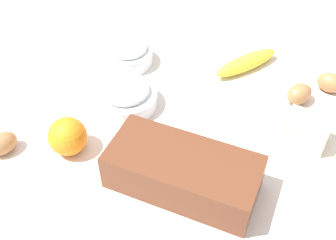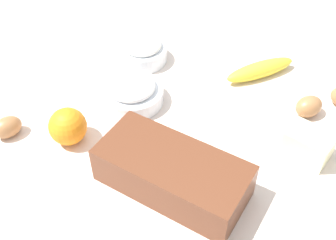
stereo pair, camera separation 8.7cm
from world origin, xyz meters
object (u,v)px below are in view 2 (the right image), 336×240
at_px(butter_block, 308,145).
at_px(orange_fruit, 68,126).
at_px(sugar_bowl, 132,92).
at_px(flour_bowl, 142,51).
at_px(loaf_pan, 172,172).
at_px(egg_near_butter, 309,106).
at_px(egg_loose, 7,127).
at_px(banana, 260,70).

bearing_deg(butter_block, orange_fruit, 27.17).
distance_m(sugar_bowl, orange_fruit, 0.18).
xyz_separation_m(flour_bowl, sugar_bowl, (-0.07, 0.15, -0.00)).
bearing_deg(flour_bowl, loaf_pan, 132.44).
xyz_separation_m(egg_near_butter, egg_loose, (0.52, 0.40, -0.00)).
relative_size(loaf_pan, butter_block, 3.13).
height_order(flour_bowl, butter_block, flour_bowl).
relative_size(orange_fruit, butter_block, 0.88).
xyz_separation_m(sugar_bowl, egg_near_butter, (-0.36, -0.17, -0.01)).
xyz_separation_m(orange_fruit, egg_loose, (0.12, 0.06, -0.02)).
distance_m(flour_bowl, egg_loose, 0.39).
height_order(egg_near_butter, egg_loose, egg_near_butter).
relative_size(sugar_bowl, orange_fruit, 1.82).
xyz_separation_m(flour_bowl, egg_loose, (0.09, 0.38, -0.01)).
xyz_separation_m(flour_bowl, banana, (-0.29, -0.10, -0.01)).
xyz_separation_m(flour_bowl, butter_block, (-0.47, 0.09, -0.00)).
xyz_separation_m(butter_block, egg_near_butter, (0.04, -0.12, -0.01)).
distance_m(sugar_bowl, butter_block, 0.40).
height_order(sugar_bowl, egg_near_butter, sugar_bowl).
bearing_deg(egg_near_butter, loaf_pan, 65.56).
distance_m(banana, egg_near_butter, 0.16).
relative_size(sugar_bowl, egg_loose, 2.32).
bearing_deg(sugar_bowl, orange_fruit, 76.93).
relative_size(sugar_bowl, egg_near_butter, 2.24).
bearing_deg(egg_loose, orange_fruit, -154.20).
relative_size(flour_bowl, sugar_bowl, 0.87).
relative_size(flour_bowl, banana, 0.66).
bearing_deg(loaf_pan, egg_near_butter, -115.26).
bearing_deg(egg_loose, flour_bowl, -103.24).
height_order(orange_fruit, butter_block, orange_fruit).
bearing_deg(orange_fruit, banana, -121.12).
distance_m(egg_near_butter, egg_loose, 0.66).
bearing_deg(sugar_bowl, egg_near_butter, -154.13).
xyz_separation_m(loaf_pan, flour_bowl, (0.28, -0.31, -0.01)).
height_order(flour_bowl, egg_loose, flour_bowl).
bearing_deg(sugar_bowl, butter_block, -172.27).
height_order(butter_block, egg_near_butter, butter_block).
bearing_deg(loaf_pan, egg_loose, 9.85).
bearing_deg(egg_near_butter, butter_block, 107.13).
relative_size(banana, egg_near_butter, 2.94).
height_order(loaf_pan, egg_near_butter, loaf_pan).
bearing_deg(flour_bowl, egg_near_butter, -176.42).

